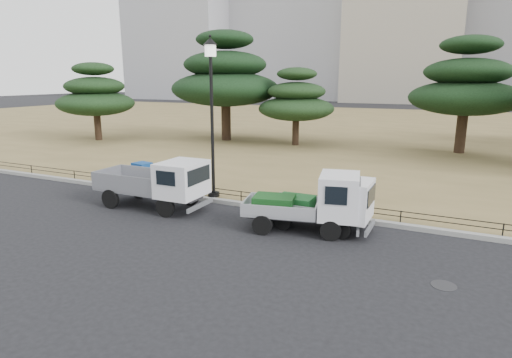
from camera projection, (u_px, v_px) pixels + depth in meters
The scene contains 14 objects.
ground at pixel (230, 230), 14.02m from camera, with size 220.00×220.00×0.00m, color black.
lawn at pixel (383, 129), 40.95m from camera, with size 120.00×56.00×0.15m, color olive.
curb at pixel (263, 207), 16.29m from camera, with size 120.00×0.25×0.16m, color gray.
truck_large at pixel (157, 181), 16.19m from camera, with size 4.36×1.78×1.90m.
truck_kei_front at pixel (310, 203), 13.75m from camera, with size 3.88×2.22×1.93m.
truck_kei_rear at pixel (327, 204), 13.89m from camera, with size 3.33×1.45×1.74m.
street_lamp at pixel (211, 92), 16.54m from camera, with size 0.56×0.56×6.20m.
pipe_fence at pixel (264, 197), 16.34m from camera, with size 38.00×0.04×0.40m.
tarp_pile at pixel (140, 175), 19.33m from camera, with size 1.78×1.44×1.06m.
manhole at pixel (444, 285), 10.27m from camera, with size 0.60×0.60×0.01m, color #2D2D30.
pine_west_far at pixel (95, 96), 32.70m from camera, with size 5.83×5.83×5.89m.
pine_west_near at pixel (225, 78), 32.36m from camera, with size 8.20×8.20×8.20m.
pine_center_left at pixel (296, 101), 30.17m from camera, with size 5.36×5.36×5.45m.
pine_center_right at pixel (466, 86), 26.74m from camera, with size 6.87×6.87×7.29m.
Camera 1 is at (6.41, -11.63, 4.86)m, focal length 30.00 mm.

